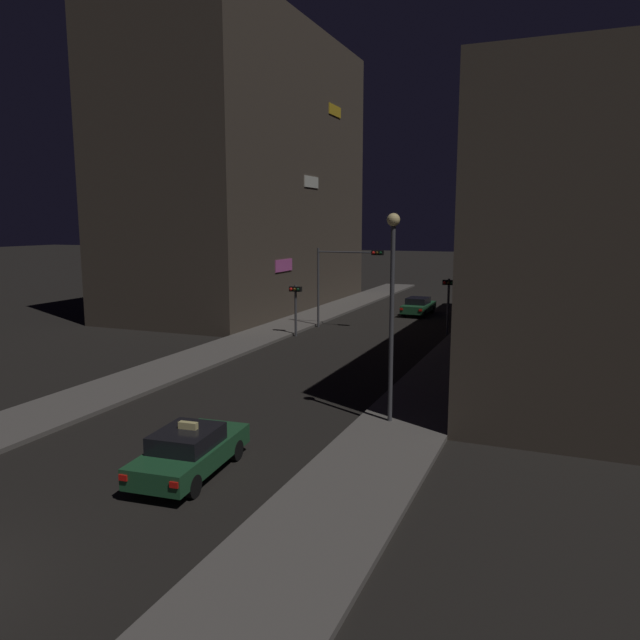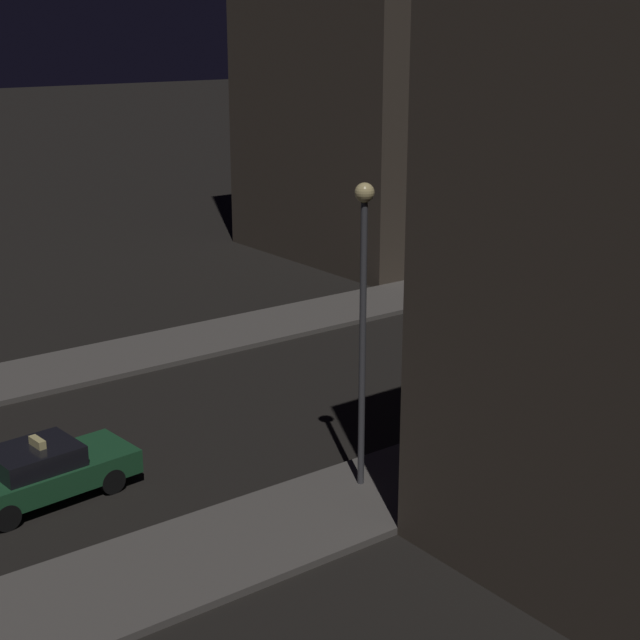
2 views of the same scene
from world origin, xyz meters
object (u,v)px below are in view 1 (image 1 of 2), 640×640
(traffic_light_left_kerb, at_px, (295,299))
(traffic_light_overhead, at_px, (342,271))
(far_car, at_px, (418,306))
(traffic_light_right_kerb, at_px, (448,295))
(taxi, at_px, (190,451))
(street_lamp_far_block, at_px, (460,266))
(street_lamp_near_block, at_px, (392,289))

(traffic_light_left_kerb, bearing_deg, traffic_light_overhead, 64.94)
(far_car, xyz_separation_m, traffic_light_right_kerb, (3.76, -7.83, 1.92))
(far_car, xyz_separation_m, traffic_light_left_kerb, (-5.26, -12.09, 1.68))
(taxi, relative_size, street_lamp_far_block, 0.65)
(taxi, height_order, traffic_light_right_kerb, traffic_light_right_kerb)
(far_car, relative_size, street_lamp_far_block, 0.64)
(taxi, relative_size, traffic_light_right_kerb, 1.24)
(far_car, relative_size, traffic_light_left_kerb, 1.35)
(traffic_light_right_kerb, height_order, street_lamp_near_block, street_lamp_near_block)
(far_car, relative_size, traffic_light_right_kerb, 1.22)
(street_lamp_near_block, distance_m, street_lamp_far_block, 17.79)
(traffic_light_right_kerb, xyz_separation_m, street_lamp_far_block, (0.85, -1.17, 2.00))
(street_lamp_near_block, relative_size, street_lamp_far_block, 1.06)
(far_car, bearing_deg, taxi, -88.27)
(traffic_light_right_kerb, relative_size, street_lamp_far_block, 0.53)
(traffic_light_right_kerb, bearing_deg, street_lamp_far_block, -54.08)
(traffic_light_left_kerb, xyz_separation_m, street_lamp_near_block, (10.46, -14.68, 2.56))
(traffic_light_overhead, height_order, street_lamp_near_block, street_lamp_near_block)
(traffic_light_overhead, distance_m, street_lamp_near_block, 20.47)
(far_car, relative_size, street_lamp_near_block, 0.61)
(traffic_light_left_kerb, xyz_separation_m, traffic_light_right_kerb, (9.03, 4.26, 0.24))
(taxi, distance_m, traffic_light_overhead, 25.60)
(traffic_light_right_kerb, height_order, street_lamp_far_block, street_lamp_far_block)
(street_lamp_far_block, bearing_deg, traffic_light_overhead, 174.75)
(traffic_light_left_kerb, height_order, street_lamp_far_block, street_lamp_far_block)
(traffic_light_overhead, bearing_deg, street_lamp_near_block, -64.93)
(street_lamp_near_block, bearing_deg, taxi, -122.93)
(street_lamp_near_block, bearing_deg, traffic_light_left_kerb, 125.46)
(traffic_light_left_kerb, bearing_deg, far_car, 66.48)
(traffic_light_overhead, distance_m, traffic_light_left_kerb, 4.53)
(traffic_light_left_kerb, distance_m, street_lamp_far_block, 10.59)
(traffic_light_overhead, height_order, street_lamp_far_block, street_lamp_far_block)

